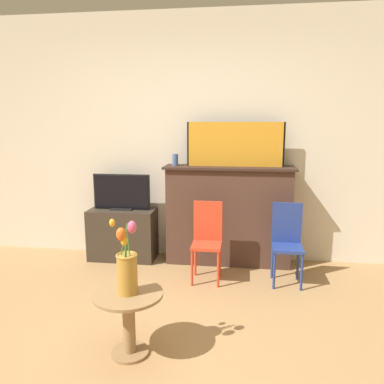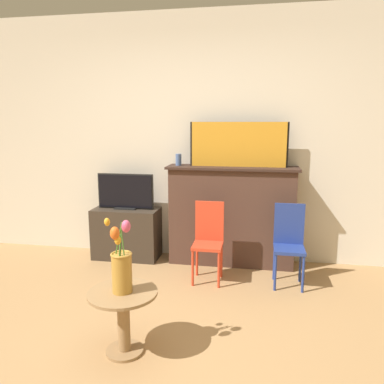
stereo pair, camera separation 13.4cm
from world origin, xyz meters
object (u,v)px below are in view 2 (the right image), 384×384
at_px(chair_red, 208,237).
at_px(chair_blue, 289,240).
at_px(tv_monitor, 126,192).
at_px(vase_tulips, 121,266).
at_px(painting, 238,144).

xyz_separation_m(chair_red, chair_blue, (0.76, 0.03, 0.00)).
relative_size(tv_monitor, vase_tulips, 1.29).
distance_m(painting, tv_monitor, 1.35).
height_order(painting, chair_blue, painting).
distance_m(chair_blue, vase_tulips, 1.77).
xyz_separation_m(painting, vase_tulips, (-0.64, -1.78, -0.69)).
height_order(chair_red, vase_tulips, vase_tulips).
relative_size(tv_monitor, chair_blue, 0.83).
xyz_separation_m(tv_monitor, vase_tulips, (0.60, -1.74, -0.15)).
bearing_deg(painting, chair_blue, -41.04).
bearing_deg(chair_blue, painting, 138.96).
bearing_deg(chair_red, chair_blue, 2.42).
height_order(painting, tv_monitor, painting).
bearing_deg(tv_monitor, chair_blue, -13.21).
xyz_separation_m(painting, tv_monitor, (-1.24, -0.04, -0.54)).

